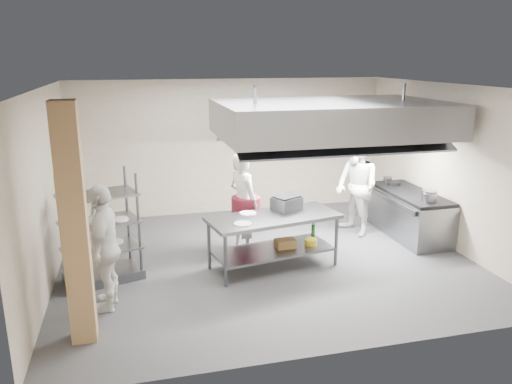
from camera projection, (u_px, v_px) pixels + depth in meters
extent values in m
plane|color=#2D2D2F|center=(266.00, 259.00, 8.82)|extent=(7.00, 7.00, 0.00)
plane|color=silver|center=(267.00, 86.00, 8.03)|extent=(7.00, 7.00, 0.00)
plane|color=tan|center=(231.00, 147.00, 11.23)|extent=(7.00, 0.00, 7.00)
plane|color=tan|center=(45.00, 190.00, 7.60)|extent=(0.00, 6.00, 6.00)
plane|color=tan|center=(448.00, 166.00, 9.25)|extent=(0.00, 6.00, 6.00)
cube|color=tan|center=(75.00, 227.00, 5.96)|extent=(0.30, 0.30, 3.00)
cube|color=gray|center=(331.00, 118.00, 8.87)|extent=(4.00, 2.50, 0.60)
cube|color=white|center=(283.00, 138.00, 8.74)|extent=(1.60, 0.12, 0.04)
cube|color=white|center=(376.00, 135.00, 9.16)|extent=(1.60, 0.12, 0.04)
cube|color=gray|center=(309.00, 145.00, 11.50)|extent=(1.50, 0.28, 0.04)
cube|color=gray|center=(274.00, 217.00, 8.29)|extent=(2.32, 1.30, 0.06)
cube|color=slate|center=(273.00, 250.00, 8.44)|extent=(2.13, 1.18, 0.04)
cube|color=gray|center=(409.00, 215.00, 9.90)|extent=(0.80, 2.00, 0.84)
cube|color=black|center=(411.00, 193.00, 9.78)|extent=(0.78, 1.96, 0.06)
imported|color=silver|center=(243.00, 203.00, 8.93)|extent=(0.70, 0.80, 1.86)
imported|color=silver|center=(357.00, 187.00, 9.85)|extent=(0.93, 1.09, 1.95)
imported|color=white|center=(105.00, 247.00, 6.92)|extent=(0.63, 1.13, 1.82)
cube|color=slate|center=(287.00, 204.00, 8.57)|extent=(0.57, 0.52, 0.22)
cube|color=brown|center=(285.00, 243.00, 8.48)|extent=(0.35, 0.25, 0.15)
cylinder|color=gray|center=(429.00, 195.00, 9.18)|extent=(0.28, 0.28, 0.19)
cylinder|color=white|center=(101.00, 247.00, 7.88)|extent=(0.28, 0.28, 0.05)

